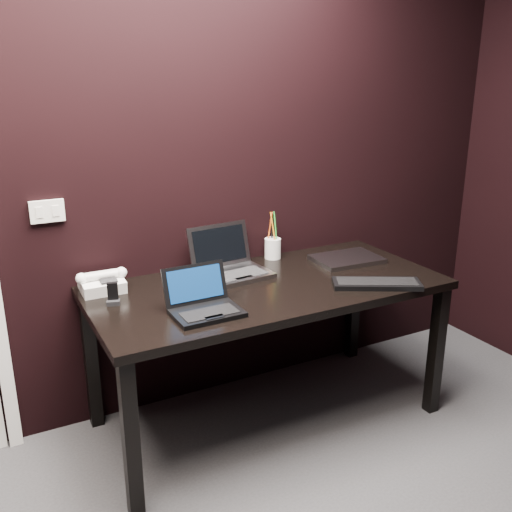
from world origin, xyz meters
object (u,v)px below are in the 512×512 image
desk (268,299)px  mobile_phone (113,296)px  desk_phone (102,283)px  pen_cup (273,247)px  netbook (204,304)px  silver_laptop (231,267)px  ext_keyboard (377,284)px  closed_laptop (347,259)px

desk → mobile_phone: mobile_phone is taller
desk_phone → pen_cup: pen_cup is taller
netbook → desk: bearing=23.3°
silver_laptop → mobile_phone: (-0.62, -0.10, -0.01)m
ext_keyboard → mobile_phone: bearing=162.5°
desk → silver_laptop: silver_laptop is taller
desk_phone → pen_cup: size_ratio=0.91×
pen_cup → desk: bearing=-122.7°
closed_laptop → desk_phone: 1.29m
ext_keyboard → desk: bearing=149.0°
closed_laptop → ext_keyboard: bearing=-104.9°
ext_keyboard → closed_laptop: bearing=75.1°
desk_phone → mobile_phone: desk_phone is taller
desk → ext_keyboard: bearing=-31.0°
silver_laptop → mobile_phone: bearing=-171.0°
silver_laptop → closed_laptop: (0.65, -0.09, -0.03)m
desk_phone → closed_laptop: bearing=-7.4°
desk → netbook: bearing=-156.7°
desk → ext_keyboard: (0.45, -0.27, 0.09)m
desk → mobile_phone: bearing=172.2°
closed_laptop → mobile_phone: 1.27m
pen_cup → mobile_phone: bearing=-165.7°
closed_laptop → pen_cup: 0.41m
desk → pen_cup: (0.22, 0.34, 0.14)m
desk → mobile_phone: (-0.72, 0.10, 0.11)m
desk → silver_laptop: 0.25m
netbook → mobile_phone: bearing=139.1°
netbook → closed_laptop: 0.99m
closed_laptop → netbook: bearing=-163.6°
silver_laptop → closed_laptop: silver_laptop is taller
desk → closed_laptop: size_ratio=4.65×
closed_laptop → desk_phone: bearing=172.6°
closed_laptop → desk_phone: size_ratio=1.54×
silver_laptop → closed_laptop: 0.66m
desk_phone → silver_laptop: bearing=-6.8°
silver_laptop → pen_cup: bearing=23.8°
desk → mobile_phone: size_ratio=17.51×
desk → closed_laptop: (0.55, 0.11, 0.09)m
pen_cup → netbook: bearing=-140.5°
desk → netbook: size_ratio=5.87×
silver_laptop → desk_phone: size_ratio=1.56×
ext_keyboard → closed_laptop: size_ratio=1.18×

